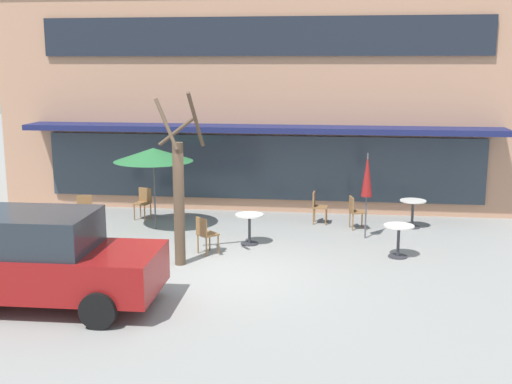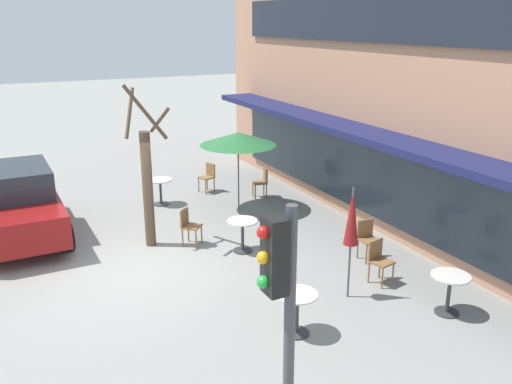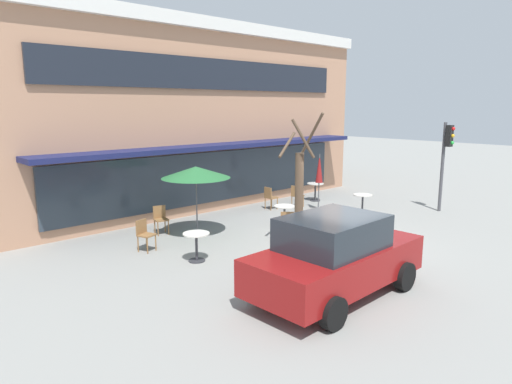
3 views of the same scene
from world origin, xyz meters
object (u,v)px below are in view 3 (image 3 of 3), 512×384
at_px(patio_umbrella_cream_folded, 319,169).
at_px(traffic_light_pole, 446,152).
at_px(cafe_chair_0, 144,233).
at_px(cafe_chair_4, 287,223).
at_px(cafe_table_streetside, 363,201).
at_px(cafe_chair_2, 270,196).
at_px(cafe_table_by_tree, 315,189).
at_px(cafe_table_mid_patio, 196,242).
at_px(patio_umbrella_green_folded, 196,172).
at_px(street_tree, 299,194).
at_px(cafe_chair_3, 161,217).
at_px(cafe_chair_1, 297,195).
at_px(parked_sedan, 335,256).
at_px(cafe_table_near_wall, 284,213).

distance_m(patio_umbrella_cream_folded, traffic_light_pole, 4.78).
relative_size(cafe_chair_0, cafe_chair_4, 1.00).
height_order(cafe_table_streetside, cafe_chair_2, cafe_chair_2).
xyz_separation_m(cafe_table_by_tree, cafe_chair_2, (-2.58, 0.14, 0.01)).
xyz_separation_m(patio_umbrella_cream_folded, cafe_chair_2, (-1.27, 1.40, -1.10)).
distance_m(cafe_table_mid_patio, patio_umbrella_green_folded, 2.74).
relative_size(cafe_chair_2, traffic_light_pole, 0.26).
height_order(patio_umbrella_green_folded, street_tree, street_tree).
relative_size(cafe_table_mid_patio, cafe_chair_3, 0.85).
bearing_deg(cafe_chair_0, traffic_light_pole, -17.39).
relative_size(cafe_table_by_tree, cafe_chair_1, 0.85).
bearing_deg(cafe_chair_0, parked_sedan, -75.25).
relative_size(cafe_chair_4, traffic_light_pole, 0.26).
xyz_separation_m(cafe_chair_2, parked_sedan, (-4.77, -6.83, 0.35)).
xyz_separation_m(cafe_chair_0, cafe_chair_1, (7.24, 0.85, 0.00)).
bearing_deg(patio_umbrella_cream_folded, cafe_chair_2, 132.17).
height_order(cafe_table_by_tree, patio_umbrella_green_folded, patio_umbrella_green_folded).
distance_m(patio_umbrella_cream_folded, parked_sedan, 8.16).
distance_m(cafe_table_streetside, cafe_chair_3, 7.48).
height_order(cafe_table_near_wall, cafe_chair_0, cafe_chair_0).
bearing_deg(street_tree, patio_umbrella_green_folded, 115.89).
bearing_deg(cafe_table_by_tree, cafe_chair_2, 176.89).
distance_m(cafe_table_near_wall, cafe_chair_0, 4.73).
height_order(cafe_table_by_tree, cafe_chair_4, cafe_chair_4).
bearing_deg(cafe_chair_3, cafe_chair_0, -135.54).
xyz_separation_m(cafe_table_mid_patio, cafe_chair_2, (5.65, 3.03, 0.01)).
height_order(cafe_table_streetside, parked_sedan, parked_sedan).
relative_size(cafe_table_by_tree, cafe_chair_3, 0.85).
bearing_deg(cafe_table_near_wall, patio_umbrella_cream_folded, 17.62).
xyz_separation_m(cafe_table_mid_patio, patio_umbrella_cream_folded, (6.92, 1.63, 1.11)).
xyz_separation_m(patio_umbrella_green_folded, cafe_chair_3, (-0.65, 1.07, -1.50)).
bearing_deg(parked_sedan, cafe_chair_4, 57.31).
relative_size(patio_umbrella_cream_folded, cafe_chair_0, 2.47).
height_order(cafe_table_near_wall, parked_sedan, parked_sedan).
bearing_deg(parked_sedan, traffic_light_pole, 12.57).
xyz_separation_m(cafe_table_streetside, traffic_light_pole, (2.67, -1.79, 1.78)).
bearing_deg(cafe_table_near_wall, cafe_chair_3, 146.80).
relative_size(patio_umbrella_green_folded, cafe_chair_1, 2.47).
distance_m(cafe_chair_3, traffic_light_pole, 10.79).
height_order(patio_umbrella_cream_folded, cafe_chair_3, patio_umbrella_cream_folded).
relative_size(cafe_chair_0, cafe_chair_2, 1.00).
bearing_deg(cafe_chair_0, cafe_table_mid_patio, -71.52).
xyz_separation_m(patio_umbrella_cream_folded, cafe_chair_1, (-0.25, 0.91, -1.10)).
height_order(cafe_chair_0, cafe_chair_2, same).
xyz_separation_m(cafe_chair_0, parked_sedan, (1.45, -5.49, 0.35)).
xyz_separation_m(patio_umbrella_green_folded, traffic_light_pole, (8.93, -3.56, 0.27)).
height_order(cafe_table_streetside, patio_umbrella_green_folded, patio_umbrella_green_folded).
height_order(cafe_table_near_wall, cafe_chair_1, cafe_chair_1).
bearing_deg(cafe_table_streetside, cafe_chair_4, -175.61).
bearing_deg(cafe_chair_0, cafe_chair_2, 12.17).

